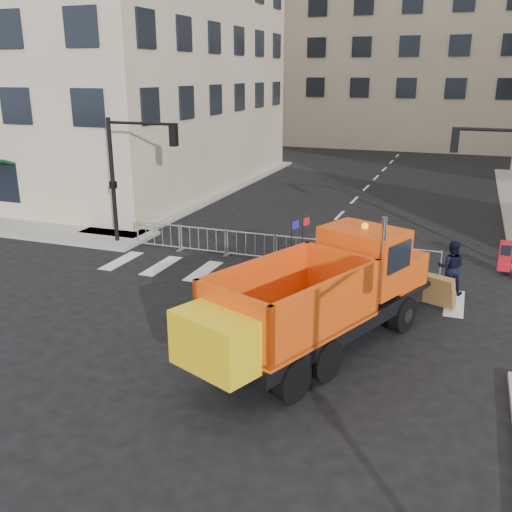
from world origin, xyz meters
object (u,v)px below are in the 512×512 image
(cop_b, at_px, (451,267))
(worker, at_px, (132,209))
(newspaper_box, at_px, (505,256))
(plow_truck, at_px, (319,296))
(cop_c, at_px, (403,285))
(cop_a, at_px, (389,275))

(cop_b, relative_size, worker, 0.99)
(worker, xyz_separation_m, newspaper_box, (16.12, -0.34, -0.38))
(newspaper_box, bearing_deg, plow_truck, -120.15)
(cop_c, distance_m, worker, 14.06)
(cop_a, relative_size, cop_b, 0.95)
(cop_a, relative_size, worker, 0.95)
(cop_a, height_order, cop_c, cop_c)
(cop_c, relative_size, newspaper_box, 1.69)
(worker, bearing_deg, cop_b, -35.58)
(cop_a, bearing_deg, worker, -17.62)
(cop_b, distance_m, newspaper_box, 3.30)
(cop_b, xyz_separation_m, newspaper_box, (1.81, 2.75, -0.22))
(cop_a, distance_m, cop_c, 1.09)
(plow_truck, distance_m, cop_c, 3.94)
(cop_a, bearing_deg, cop_c, 122.79)
(worker, relative_size, newspaper_box, 1.70)
(worker, distance_m, newspaper_box, 16.13)
(plow_truck, xyz_separation_m, cop_c, (1.80, 3.43, -0.69))
(plow_truck, height_order, cop_c, plow_truck)
(plow_truck, relative_size, cop_c, 5.20)
(worker, bearing_deg, plow_truck, -61.59)
(cop_a, xyz_separation_m, cop_c, (0.56, -0.93, 0.05))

